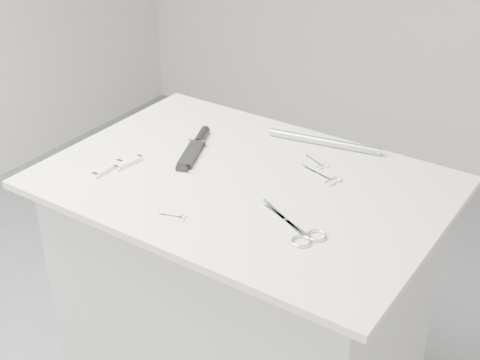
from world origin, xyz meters
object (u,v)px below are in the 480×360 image
Objects in this scene: metal_rail at (324,142)px; tiny_scissors at (176,217)px; plinth at (243,321)px; pocket_knife_b at (108,168)px; sheathed_knife at (196,146)px; pocket_knife_a at (128,163)px; embroidery_scissors_a at (327,178)px; large_shears at (300,232)px; embroidery_scissors_b at (318,163)px.

tiny_scissors is at bearing -101.90° from metal_rail.
pocket_knife_b is (-0.32, -0.16, 0.48)m from plinth.
pocket_knife_a is at bearing 130.02° from sheathed_knife.
metal_rail is at bearing -74.38° from sheathed_knife.
metal_rail is (-0.09, 0.16, 0.01)m from embroidery_scissors_a.
pocket_knife_a is (-0.09, -0.17, -0.00)m from sheathed_knife.
pocket_knife_a is at bearing -160.48° from plinth.
sheathed_knife is (-0.17, 0.30, 0.01)m from tiny_scissors.
plinth is at bearing -61.50° from pocket_knife_b.
pocket_knife_a is 0.54m from metal_rail.
sheathed_knife is (-0.44, 0.20, 0.01)m from large_shears.
metal_rail is at bearing -39.84° from pocket_knife_b.
pocket_knife_a is 0.29× the size of metal_rail.
embroidery_scissors_a is 1.42× the size of embroidery_scissors_b.
tiny_scissors is at bearing -84.50° from embroidery_scissors_b.
sheathed_knife reaches higher than metal_rail.
sheathed_knife is 2.42× the size of pocket_knife_a.
sheathed_knife is at bearing -135.78° from embroidery_scissors_b.
pocket_knife_b is at bearing 131.18° from sheathed_knife.
pocket_knife_b is at bearing -152.33° from large_shears.
large_shears is at bearing -43.32° from embroidery_scissors_b.
pocket_knife_a is at bearing -157.98° from large_shears.
embroidery_scissors_b is 0.44m from tiny_scissors.
metal_rail reaches higher than tiny_scissors.
tiny_scissors is 0.35m from sheathed_knife.
pocket_knife_a is at bearing -120.34° from embroidery_scissors_b.
large_shears is 0.44m from metal_rail.
large_shears is (0.24, -0.13, 0.47)m from plinth.
sheathed_knife is 0.36m from metal_rail.
pocket_knife_a is 0.06m from pocket_knife_b.
pocket_knife_a is at bearing -21.00° from pocket_knife_b.
embroidery_scissors_b is (0.12, 0.18, 0.47)m from plinth.
pocket_knife_b is at bearing -131.86° from metal_rail.
embroidery_scissors_a is 0.38× the size of metal_rail.
large_shears is 2.15× the size of pocket_knife_a.
large_shears reaches higher than plinth.
plinth is 0.57m from pocket_knife_a.
embroidery_scissors_a is at bearing -60.11° from metal_rail.
pocket_knife_b reaches higher than tiny_scissors.
embroidery_scissors_b is at bearing 51.58° from tiny_scissors.
sheathed_knife is (-0.38, -0.05, 0.01)m from embroidery_scissors_a.
metal_rail is (0.11, 0.52, 0.01)m from tiny_scissors.
large_shears is 0.29m from tiny_scissors.
large_shears is 0.33m from embroidery_scissors_b.
embroidery_scissors_b is at bearing -50.25° from pocket_knife_b.
embroidery_scissors_b is at bearing -46.68° from pocket_knife_a.
metal_rail is at bearing 135.24° from embroidery_scissors_a.
pocket_knife_b reaches higher than embroidery_scissors_b.
tiny_scissors reaches higher than plinth.
pocket_knife_b reaches higher than pocket_knife_a.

